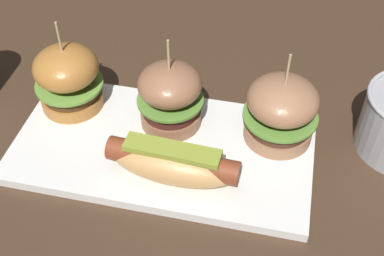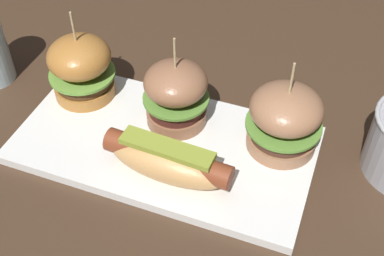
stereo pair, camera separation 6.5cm
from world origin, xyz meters
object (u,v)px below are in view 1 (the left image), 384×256
platter_main (163,148)px  slider_right (281,110)px  hot_dog (173,162)px  slider_left (68,78)px  slider_center (171,96)px

platter_main → slider_right: slider_right is taller
hot_dog → slider_right: 0.16m
slider_left → slider_right: bearing=-0.3°
platter_main → slider_right: (0.15, 0.05, 0.05)m
hot_dog → slider_center: size_ratio=1.21×
platter_main → slider_left: 0.17m
platter_main → slider_center: bearing=88.2°
platter_main → slider_right: bearing=18.5°
platter_main → slider_center: 0.07m
slider_right → slider_left: bearing=179.7°
hot_dog → slider_center: bearing=104.9°
platter_main → slider_center: size_ratio=2.89×
hot_dog → slider_right: slider_right is taller
hot_dog → slider_center: slider_center is taller
slider_left → slider_center: size_ratio=1.01×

